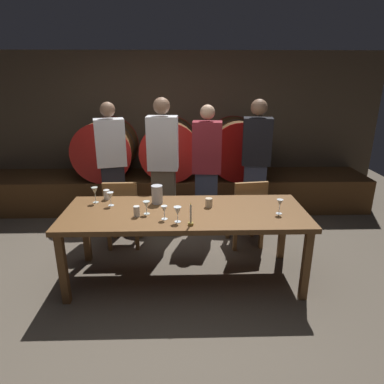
{
  "coord_description": "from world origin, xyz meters",
  "views": [
    {
      "loc": [
        0.17,
        -3.09,
        2.07
      ],
      "look_at": [
        0.26,
        0.22,
        0.92
      ],
      "focal_mm": 31.66,
      "sensor_mm": 36.0,
      "label": 1
    }
  ],
  "objects_px": {
    "wine_barrel_left": "(107,148)",
    "candle_center": "(191,219)",
    "wine_barrel_right": "(236,148)",
    "guest_far_left": "(112,167)",
    "wine_glass_far_right": "(280,203)",
    "wine_glass_right": "(178,211)",
    "wine_glass_left": "(110,196)",
    "cup_right": "(209,203)",
    "guest_center_right": "(207,169)",
    "wine_glass_center_left": "(146,205)",
    "cup_left": "(107,195)",
    "cup_center": "(137,211)",
    "chair_right": "(247,210)",
    "guest_far_right": "(256,164)",
    "guest_center_left": "(163,168)",
    "wine_glass_far_left": "(95,191)",
    "wine_barrel_center": "(170,148)",
    "chair_left": "(123,211)",
    "dining_table": "(185,217)",
    "wine_glass_center_right": "(164,210)",
    "pitcher": "(157,194)"
  },
  "relations": [
    {
      "from": "candle_center",
      "to": "wine_glass_center_right",
      "type": "distance_m",
      "value": 0.29
    },
    {
      "from": "guest_center_right",
      "to": "wine_glass_center_left",
      "type": "relative_size",
      "value": 12.9
    },
    {
      "from": "wine_glass_left",
      "to": "wine_glass_far_left",
      "type": "bearing_deg",
      "value": 152.49
    },
    {
      "from": "wine_barrel_left",
      "to": "candle_center",
      "type": "bearing_deg",
      "value": -62.66
    },
    {
      "from": "wine_glass_right",
      "to": "guest_center_right",
      "type": "bearing_deg",
      "value": 76.01
    },
    {
      "from": "dining_table",
      "to": "wine_glass_center_left",
      "type": "bearing_deg",
      "value": -169.87
    },
    {
      "from": "wine_glass_right",
      "to": "cup_center",
      "type": "distance_m",
      "value": 0.43
    },
    {
      "from": "wine_barrel_left",
      "to": "cup_center",
      "type": "xyz_separation_m",
      "value": [
        0.74,
        -2.21,
        -0.15
      ]
    },
    {
      "from": "guest_center_left",
      "to": "cup_right",
      "type": "distance_m",
      "value": 1.1
    },
    {
      "from": "guest_center_left",
      "to": "wine_barrel_right",
      "type": "bearing_deg",
      "value": -133.77
    },
    {
      "from": "wine_glass_center_left",
      "to": "wine_glass_center_right",
      "type": "height_order",
      "value": "wine_glass_center_right"
    },
    {
      "from": "guest_center_right",
      "to": "wine_glass_center_right",
      "type": "bearing_deg",
      "value": 76.25
    },
    {
      "from": "chair_right",
      "to": "guest_far_right",
      "type": "xyz_separation_m",
      "value": [
        0.2,
        0.61,
        0.43
      ]
    },
    {
      "from": "chair_left",
      "to": "guest_center_left",
      "type": "relative_size",
      "value": 0.49
    },
    {
      "from": "chair_right",
      "to": "cup_center",
      "type": "xyz_separation_m",
      "value": [
        -1.24,
        -0.82,
        0.33
      ]
    },
    {
      "from": "wine_glass_far_right",
      "to": "chair_right",
      "type": "bearing_deg",
      "value": 101.17
    },
    {
      "from": "wine_barrel_center",
      "to": "wine_glass_center_left",
      "type": "bearing_deg",
      "value": -94.4
    },
    {
      "from": "wine_glass_left",
      "to": "wine_barrel_left",
      "type": "bearing_deg",
      "value": 102.75
    },
    {
      "from": "chair_right",
      "to": "guest_far_left",
      "type": "xyz_separation_m",
      "value": [
        -1.73,
        0.56,
        0.41
      ]
    },
    {
      "from": "guest_center_right",
      "to": "wine_glass_far_left",
      "type": "bearing_deg",
      "value": 42.88
    },
    {
      "from": "wine_glass_right",
      "to": "wine_glass_center_left",
      "type": "bearing_deg",
      "value": 147.41
    },
    {
      "from": "guest_center_left",
      "to": "pitcher",
      "type": "xyz_separation_m",
      "value": [
        -0.02,
        -0.84,
        -0.07
      ]
    },
    {
      "from": "cup_left",
      "to": "cup_center",
      "type": "xyz_separation_m",
      "value": [
        0.39,
        -0.49,
        -0.0
      ]
    },
    {
      "from": "wine_glass_far_left",
      "to": "wine_glass_left",
      "type": "distance_m",
      "value": 0.21
    },
    {
      "from": "wine_barrel_center",
      "to": "dining_table",
      "type": "relative_size",
      "value": 0.37
    },
    {
      "from": "dining_table",
      "to": "cup_right",
      "type": "distance_m",
      "value": 0.3
    },
    {
      "from": "wine_barrel_right",
      "to": "dining_table",
      "type": "height_order",
      "value": "wine_barrel_right"
    },
    {
      "from": "wine_glass_right",
      "to": "wine_glass_left",
      "type": "bearing_deg",
      "value": 148.32
    },
    {
      "from": "wine_barrel_left",
      "to": "wine_glass_far_left",
      "type": "relative_size",
      "value": 5.22
    },
    {
      "from": "wine_glass_far_left",
      "to": "wine_glass_far_right",
      "type": "bearing_deg",
      "value": -10.84
    },
    {
      "from": "wine_glass_right",
      "to": "wine_glass_far_left",
      "type": "bearing_deg",
      "value": 149.15
    },
    {
      "from": "guest_center_left",
      "to": "cup_right",
      "type": "height_order",
      "value": "guest_center_left"
    },
    {
      "from": "wine_barrel_right",
      "to": "guest_far_left",
      "type": "relative_size",
      "value": 0.51
    },
    {
      "from": "wine_glass_center_right",
      "to": "candle_center",
      "type": "bearing_deg",
      "value": -30.37
    },
    {
      "from": "wine_glass_left",
      "to": "cup_right",
      "type": "height_order",
      "value": "wine_glass_left"
    },
    {
      "from": "chair_right",
      "to": "candle_center",
      "type": "relative_size",
      "value": 3.95
    },
    {
      "from": "wine_glass_left",
      "to": "wine_glass_center_left",
      "type": "height_order",
      "value": "wine_glass_left"
    },
    {
      "from": "cup_left",
      "to": "cup_center",
      "type": "height_order",
      "value": "cup_left"
    },
    {
      "from": "wine_barrel_left",
      "to": "wine_glass_far_right",
      "type": "relative_size",
      "value": 5.97
    },
    {
      "from": "chair_left",
      "to": "cup_center",
      "type": "bearing_deg",
      "value": 108.66
    },
    {
      "from": "cup_left",
      "to": "wine_glass_center_right",
      "type": "bearing_deg",
      "value": -40.41
    },
    {
      "from": "guest_center_left",
      "to": "guest_far_right",
      "type": "height_order",
      "value": "guest_center_left"
    },
    {
      "from": "cup_right",
      "to": "wine_barrel_left",
      "type": "bearing_deg",
      "value": 126.33
    },
    {
      "from": "wine_barrel_center",
      "to": "dining_table",
      "type": "xyz_separation_m",
      "value": [
        0.21,
        -2.09,
        -0.28
      ]
    },
    {
      "from": "chair_left",
      "to": "cup_left",
      "type": "height_order",
      "value": "chair_left"
    },
    {
      "from": "chair_left",
      "to": "dining_table",
      "type": "bearing_deg",
      "value": 135.98
    },
    {
      "from": "wine_barrel_left",
      "to": "candle_center",
      "type": "xyz_separation_m",
      "value": [
        1.26,
        -2.43,
        -0.14
      ]
    },
    {
      "from": "cup_right",
      "to": "guest_center_right",
      "type": "bearing_deg",
      "value": 87.28
    },
    {
      "from": "chair_left",
      "to": "wine_glass_center_left",
      "type": "distance_m",
      "value": 0.95
    },
    {
      "from": "guest_far_left",
      "to": "cup_center",
      "type": "xyz_separation_m",
      "value": [
        0.5,
        -1.37,
        -0.07
      ]
    }
  ]
}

